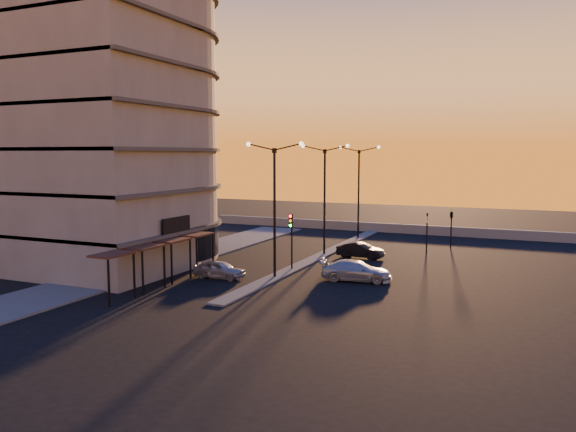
# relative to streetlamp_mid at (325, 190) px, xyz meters

# --- Properties ---
(ground) EXTENTS (120.00, 120.00, 0.00)m
(ground) POSITION_rel_streetlamp_mid_xyz_m (0.00, -10.00, -5.59)
(ground) COLOR black
(ground) RESTS_ON ground
(sidewalk_west) EXTENTS (5.00, 40.00, 0.12)m
(sidewalk_west) POSITION_rel_streetlamp_mid_xyz_m (-10.50, -6.00, -5.53)
(sidewalk_west) COLOR #50504D
(sidewalk_west) RESTS_ON ground
(median) EXTENTS (1.20, 36.00, 0.12)m
(median) POSITION_rel_streetlamp_mid_xyz_m (0.00, 0.00, -5.53)
(median) COLOR #50504D
(median) RESTS_ON ground
(parapet) EXTENTS (44.00, 0.50, 1.00)m
(parapet) POSITION_rel_streetlamp_mid_xyz_m (2.00, 16.00, -5.09)
(parapet) COLOR slate
(parapet) RESTS_ON ground
(building) EXTENTS (14.35, 17.08, 25.00)m
(building) POSITION_rel_streetlamp_mid_xyz_m (-14.00, -9.97, 6.32)
(building) COLOR slate
(building) RESTS_ON ground
(streetlamp_near) EXTENTS (4.32, 0.32, 9.51)m
(streetlamp_near) POSITION_rel_streetlamp_mid_xyz_m (0.00, -10.00, 0.00)
(streetlamp_near) COLOR black
(streetlamp_near) RESTS_ON ground
(streetlamp_mid) EXTENTS (4.32, 0.32, 9.51)m
(streetlamp_mid) POSITION_rel_streetlamp_mid_xyz_m (0.00, 0.00, 0.00)
(streetlamp_mid) COLOR black
(streetlamp_mid) RESTS_ON ground
(streetlamp_far) EXTENTS (4.32, 0.32, 9.51)m
(streetlamp_far) POSITION_rel_streetlamp_mid_xyz_m (0.00, 10.00, 0.00)
(streetlamp_far) COLOR black
(streetlamp_far) RESTS_ON ground
(traffic_light_main) EXTENTS (0.28, 0.44, 4.25)m
(traffic_light_main) POSITION_rel_streetlamp_mid_xyz_m (0.00, -7.13, -2.70)
(traffic_light_main) COLOR black
(traffic_light_main) RESTS_ON ground
(signal_east_a) EXTENTS (0.13, 0.16, 3.60)m
(signal_east_a) POSITION_rel_streetlamp_mid_xyz_m (8.00, 4.00, -3.66)
(signal_east_a) COLOR black
(signal_east_a) RESTS_ON ground
(signal_east_b) EXTENTS (0.42, 1.99, 3.60)m
(signal_east_b) POSITION_rel_streetlamp_mid_xyz_m (9.50, 8.00, -2.49)
(signal_east_b) COLOR black
(signal_east_b) RESTS_ON ground
(car_hatchback) EXTENTS (3.75, 1.60, 1.26)m
(car_hatchback) POSITION_rel_streetlamp_mid_xyz_m (-3.50, -11.63, -4.96)
(car_hatchback) COLOR #A4A5AC
(car_hatchback) RESTS_ON ground
(car_sedan) EXTENTS (4.00, 1.65, 1.29)m
(car_sedan) POSITION_rel_streetlamp_mid_xyz_m (3.27, -0.17, -4.95)
(car_sedan) COLOR black
(car_sedan) RESTS_ON ground
(car_wagon) EXTENTS (5.09, 2.73, 1.40)m
(car_wagon) POSITION_rel_streetlamp_mid_xyz_m (5.48, -8.50, -4.89)
(car_wagon) COLOR #B1B5B9
(car_wagon) RESTS_ON ground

